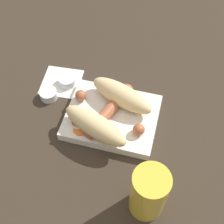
% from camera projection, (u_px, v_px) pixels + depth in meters
% --- Properties ---
extents(ground_plane, '(3.00, 3.00, 0.00)m').
position_uv_depth(ground_plane, '(112.00, 120.00, 0.77)').
color(ground_plane, '#33281E').
extents(food_tray, '(0.22, 0.17, 0.02)m').
position_uv_depth(food_tray, '(112.00, 117.00, 0.76)').
color(food_tray, silver).
rests_on(food_tray, ground_plane).
extents(bread_roll, '(0.21, 0.21, 0.05)m').
position_uv_depth(bread_roll, '(109.00, 110.00, 0.73)').
color(bread_roll, '#DBBC84').
rests_on(bread_roll, food_tray).
extents(sausage, '(0.19, 0.17, 0.03)m').
position_uv_depth(sausage, '(109.00, 112.00, 0.74)').
color(sausage, '#9E5638').
rests_on(sausage, food_tray).
extents(pickled_veggies, '(0.07, 0.07, 0.01)m').
position_uv_depth(pickled_veggies, '(83.00, 124.00, 0.73)').
color(pickled_veggies, orange).
rests_on(pickled_veggies, food_tray).
extents(napkin, '(0.11, 0.11, 0.00)m').
position_uv_depth(napkin, '(61.00, 82.00, 0.84)').
color(napkin, white).
rests_on(napkin, ground_plane).
extents(condiment_cup_near, '(0.05, 0.05, 0.02)m').
position_uv_depth(condiment_cup_near, '(67.00, 81.00, 0.83)').
color(condiment_cup_near, silver).
rests_on(condiment_cup_near, ground_plane).
extents(condiment_cup_far, '(0.05, 0.05, 0.02)m').
position_uv_depth(condiment_cup_far, '(49.00, 95.00, 0.80)').
color(condiment_cup_far, silver).
rests_on(condiment_cup_far, ground_plane).
extents(drink_glass, '(0.07, 0.07, 0.13)m').
position_uv_depth(drink_glass, '(149.00, 193.00, 0.60)').
color(drink_glass, gold).
rests_on(drink_glass, ground_plane).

